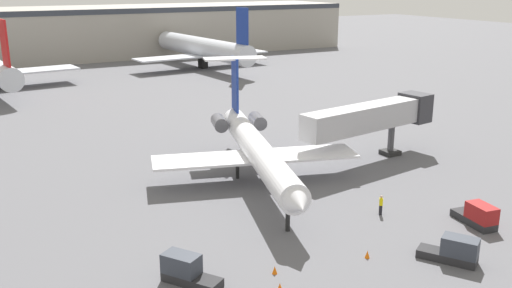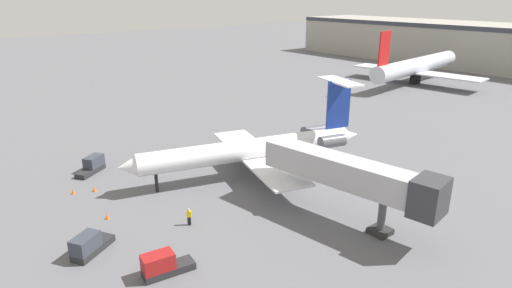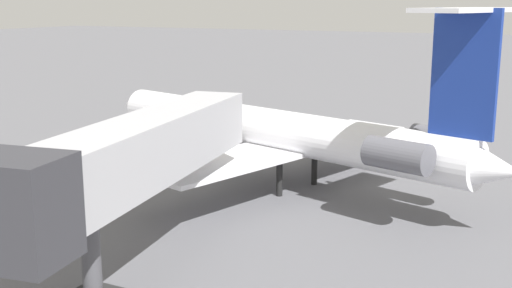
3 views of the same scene
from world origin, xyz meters
name	(u,v)px [view 2 (image 2 of 3)]	position (x,y,z in m)	size (l,w,h in m)	color
ground_plane	(250,167)	(0.00, 0.00, -0.05)	(400.00, 400.00, 0.10)	#5B5B60
regional_jet	(258,147)	(2.42, -0.78, 3.47)	(20.15, 29.22, 10.55)	white
jet_bridge	(357,176)	(17.00, -1.02, 4.80)	(17.88, 5.54, 6.49)	#ADADB2
ground_crew_marshaller	(189,217)	(7.55, -13.20, 0.86)	(0.44, 0.48, 1.69)	black
baggage_tug_lead	(92,165)	(-10.82, -15.77, 0.84)	(3.36, 4.11, 1.90)	#262628
baggage_tug_trailing	(163,265)	(12.83, -18.64, 0.84)	(1.95, 4.16, 1.90)	#262628
baggage_tug_spare	(89,245)	(6.50, -22.08, 0.84)	(3.28, 4.14, 1.90)	#262628
traffic_cone_near	(73,192)	(-6.05, -19.58, 0.28)	(0.36, 0.36, 0.55)	orange
traffic_cone_mid	(107,216)	(1.62, -18.76, 0.28)	(0.36, 0.36, 0.55)	orange
traffic_cone_far	(94,189)	(-5.24, -17.56, 0.28)	(0.36, 0.36, 0.55)	orange
parked_airliner_west_end	(416,66)	(-16.24, 62.66, 4.18)	(31.13, 36.69, 13.16)	silver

